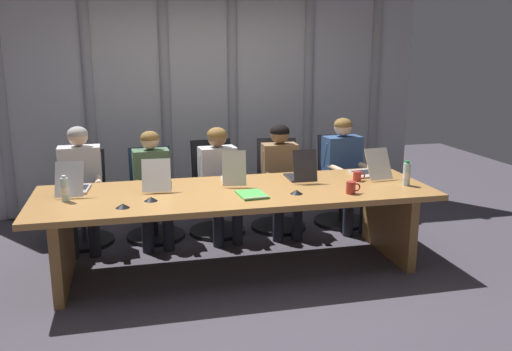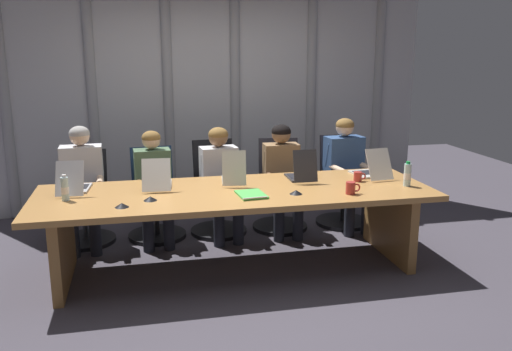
{
  "view_description": "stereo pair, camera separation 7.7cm",
  "coord_description": "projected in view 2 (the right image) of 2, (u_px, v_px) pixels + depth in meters",
  "views": [
    {
      "loc": [
        -0.88,
        -4.47,
        1.95
      ],
      "look_at": [
        0.2,
        0.1,
        0.83
      ],
      "focal_mm": 37.83,
      "sensor_mm": 36.0,
      "label": 1
    },
    {
      "loc": [
        -0.81,
        -4.49,
        1.95
      ],
      "look_at": [
        0.2,
        0.1,
        0.83
      ],
      "focal_mm": 37.83,
      "sensor_mm": 36.0,
      "label": 2
    }
  ],
  "objects": [
    {
      "name": "person_right_mid",
      "position": [
        283.0,
        172.0,
        5.7
      ],
      "size": [
        0.39,
        0.56,
        1.15
      ],
      "rotation": [
        0.0,
        0.0,
        -1.61
      ],
      "color": "olive",
      "rests_on": "ground_plane"
    },
    {
      "name": "laptop_left_mid",
      "position": [
        157.0,
        181.0,
        4.81
      ],
      "size": [
        0.28,
        0.47,
        0.28
      ],
      "rotation": [
        0.0,
        0.0,
        1.5
      ],
      "color": "beige",
      "rests_on": "conference_table"
    },
    {
      "name": "coffee_mug_near",
      "position": [
        358.0,
        177.0,
        5.02
      ],
      "size": [
        0.12,
        0.08,
        0.09
      ],
      "color": "#B2332D",
      "rests_on": "conference_table"
    },
    {
      "name": "person_center",
      "position": [
        221.0,
        175.0,
        5.56
      ],
      "size": [
        0.42,
        0.57,
        1.15
      ],
      "rotation": [
        0.0,
        0.0,
        -1.48
      ],
      "color": "silver",
      "rests_on": "ground_plane"
    },
    {
      "name": "office_chair_right_mid",
      "position": [
        280.0,
        195.0,
        5.92
      ],
      "size": [
        0.6,
        0.61,
        0.97
      ],
      "rotation": [
        0.0,
        0.0,
        -1.71
      ],
      "color": "#2D2D38",
      "rests_on": "ground_plane"
    },
    {
      "name": "office_chair_center",
      "position": [
        217.0,
        198.0,
        5.78
      ],
      "size": [
        0.6,
        0.6,
        0.98
      ],
      "rotation": [
        0.0,
        0.0,
        -1.48
      ],
      "color": "black",
      "rests_on": "ground_plane"
    },
    {
      "name": "person_left_end",
      "position": [
        82.0,
        180.0,
        5.28
      ],
      "size": [
        0.42,
        0.56,
        1.2
      ],
      "rotation": [
        0.0,
        0.0,
        -1.53
      ],
      "color": "silver",
      "rests_on": "ground_plane"
    },
    {
      "name": "conference_mic_left_side",
      "position": [
        296.0,
        192.0,
        4.59
      ],
      "size": [
        0.11,
        0.11,
        0.03
      ],
      "primitive_type": "cone",
      "color": "black",
      "rests_on": "conference_table"
    },
    {
      "name": "ground_plane",
      "position": [
        237.0,
        268.0,
        4.88
      ],
      "size": [
        10.78,
        10.78,
        0.0
      ],
      "primitive_type": "plane",
      "color": "#47424C"
    },
    {
      "name": "water_bottle_primary",
      "position": [
        407.0,
        175.0,
        4.83
      ],
      "size": [
        0.07,
        0.07,
        0.23
      ],
      "color": "silver",
      "rests_on": "conference_table"
    },
    {
      "name": "laptop_left_end",
      "position": [
        74.0,
        185.0,
        4.65
      ],
      "size": [
        0.27,
        0.47,
        0.29
      ],
      "rotation": [
        0.0,
        0.0,
        1.48
      ],
      "color": "#BCBCC1",
      "rests_on": "conference_table"
    },
    {
      "name": "curtain_backdrop",
      "position": [
        205.0,
        92.0,
        6.48
      ],
      "size": [
        5.39,
        0.16,
        2.84
      ],
      "color": "#B2B2B7",
      "rests_on": "ground_plane"
    },
    {
      "name": "laptop_right_mid",
      "position": [
        301.0,
        174.0,
        5.07
      ],
      "size": [
        0.23,
        0.39,
        0.31
      ],
      "rotation": [
        0.0,
        0.0,
        1.55
      ],
      "color": "#2D2D33",
      "rests_on": "conference_table"
    },
    {
      "name": "person_left_mid",
      "position": [
        154.0,
        180.0,
        5.42
      ],
      "size": [
        0.39,
        0.56,
        1.13
      ],
      "rotation": [
        0.0,
        0.0,
        -1.51
      ],
      "color": "#4C6B4C",
      "rests_on": "ground_plane"
    },
    {
      "name": "person_right_end",
      "position": [
        347.0,
        166.0,
        5.85
      ],
      "size": [
        0.45,
        0.57,
        1.2
      ],
      "rotation": [
        0.0,
        0.0,
        -1.48
      ],
      "color": "#335184",
      "rests_on": "ground_plane"
    },
    {
      "name": "conference_table",
      "position": [
        236.0,
        206.0,
        4.75
      ],
      "size": [
        3.45,
        1.13,
        0.73
      ],
      "color": "#B77F42",
      "rests_on": "ground_plane"
    },
    {
      "name": "office_chair_left_mid",
      "position": [
        155.0,
        204.0,
        5.64
      ],
      "size": [
        0.6,
        0.6,
        0.93
      ],
      "rotation": [
        0.0,
        0.0,
        -1.47
      ],
      "color": "navy",
      "rests_on": "ground_plane"
    },
    {
      "name": "conference_mic_middle",
      "position": [
        122.0,
        205.0,
        4.21
      ],
      "size": [
        0.11,
        0.11,
        0.03
      ],
      "primitive_type": "cone",
      "color": "black",
      "rests_on": "conference_table"
    },
    {
      "name": "spiral_notepad",
      "position": [
        251.0,
        195.0,
        4.54
      ],
      "size": [
        0.25,
        0.32,
        0.03
      ],
      "rotation": [
        0.0,
        0.0,
        0.09
      ],
      "color": "#4CB74C",
      "rests_on": "conference_table"
    },
    {
      "name": "office_chair_left_end",
      "position": [
        85.0,
        208.0,
        5.49
      ],
      "size": [
        0.6,
        0.6,
        0.92
      ],
      "rotation": [
        0.0,
        0.0,
        -1.67
      ],
      "color": "black",
      "rests_on": "ground_plane"
    },
    {
      "name": "laptop_right_end",
      "position": [
        370.0,
        171.0,
        5.2
      ],
      "size": [
        0.28,
        0.49,
        0.29
      ],
      "rotation": [
        0.0,
        0.0,
        1.67
      ],
      "color": "beige",
      "rests_on": "conference_table"
    },
    {
      "name": "laptop_center",
      "position": [
        234.0,
        176.0,
        4.95
      ],
      "size": [
        0.26,
        0.43,
        0.32
      ],
      "rotation": [
        0.0,
        0.0,
        1.44
      ],
      "color": "beige",
      "rests_on": "conference_table"
    },
    {
      "name": "conference_mic_right_side",
      "position": [
        150.0,
        198.0,
        4.39
      ],
      "size": [
        0.11,
        0.11,
        0.03
      ],
      "primitive_type": "cone",
      "color": "black",
      "rests_on": "conference_table"
    },
    {
      "name": "water_bottle_secondary",
      "position": [
        65.0,
        189.0,
        4.37
      ],
      "size": [
        0.06,
        0.06,
        0.22
      ],
      "color": "silver",
      "rests_on": "conference_table"
    },
    {
      "name": "office_chair_right_end",
      "position": [
        342.0,
        191.0,
        6.08
      ],
      "size": [
        0.6,
        0.6,
        0.98
      ],
      "rotation": [
        0.0,
        0.0,
        -1.64
      ],
      "color": "#2D2D38",
      "rests_on": "ground_plane"
    },
    {
      "name": "coffee_mug_far",
      "position": [
        351.0,
        188.0,
        4.58
      ],
      "size": [
        0.13,
        0.08,
        0.11
      ],
      "color": "#B2332D",
      "rests_on": "conference_table"
    }
  ]
}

